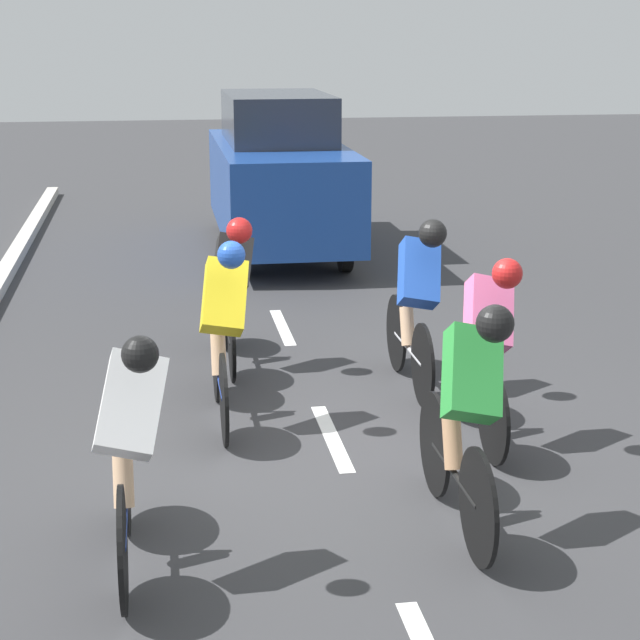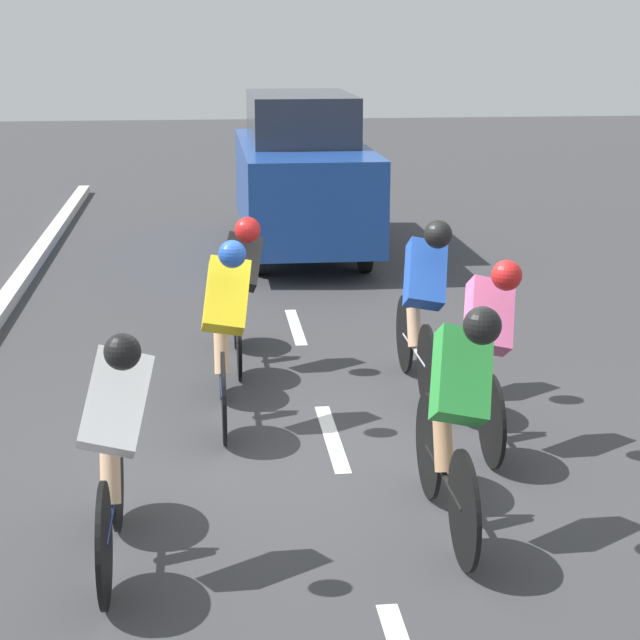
% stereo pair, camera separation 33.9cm
% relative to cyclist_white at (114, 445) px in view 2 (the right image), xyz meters
% --- Properties ---
extents(ground_plane, '(60.00, 60.00, 0.00)m').
position_rel_cyclist_white_xyz_m(ground_plane, '(-1.49, -1.81, -0.77)').
color(ground_plane, '#38383A').
extents(lane_stripe_mid, '(0.12, 1.40, 0.01)m').
position_rel_cyclist_white_xyz_m(lane_stripe_mid, '(-1.49, -1.91, -0.77)').
color(lane_stripe_mid, white).
rests_on(lane_stripe_mid, ground).
extents(lane_stripe_far, '(0.12, 1.40, 0.01)m').
position_rel_cyclist_white_xyz_m(lane_stripe_far, '(-1.49, -5.11, -0.77)').
color(lane_stripe_far, white).
rests_on(lane_stripe_far, ground).
extents(cyclist_white, '(0.45, 1.65, 1.50)m').
position_rel_cyclist_white_xyz_m(cyclist_white, '(0.00, 0.00, 0.00)').
color(cyclist_white, black).
rests_on(cyclist_white, ground).
extents(cyclist_blue, '(0.42, 1.71, 1.55)m').
position_rel_cyclist_white_xyz_m(cyclist_blue, '(-2.39, -2.92, 0.04)').
color(cyclist_blue, black).
rests_on(cyclist_blue, ground).
extents(cyclist_yellow, '(0.41, 1.73, 1.54)m').
position_rel_cyclist_white_xyz_m(cyclist_yellow, '(-0.69, -2.35, 0.02)').
color(cyclist_yellow, black).
rests_on(cyclist_yellow, ground).
extents(cyclist_green, '(0.43, 1.71, 1.53)m').
position_rel_cyclist_white_xyz_m(cyclist_green, '(-2.04, -0.22, 0.02)').
color(cyclist_green, black).
rests_on(cyclist_green, ground).
extents(cyclist_black, '(0.42, 1.69, 1.45)m').
position_rel_cyclist_white_xyz_m(cyclist_black, '(-0.87, -3.85, -0.01)').
color(cyclist_black, black).
rests_on(cyclist_black, ground).
extents(cyclist_pink, '(0.43, 1.66, 1.49)m').
position_rel_cyclist_white_xyz_m(cyclist_pink, '(-2.60, -1.65, 0.00)').
color(cyclist_pink, black).
rests_on(cyclist_pink, ground).
extents(support_car, '(1.70, 4.49, 2.19)m').
position_rel_cyclist_white_xyz_m(support_car, '(-1.93, -9.10, 0.32)').
color(support_car, black).
rests_on(support_car, ground).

